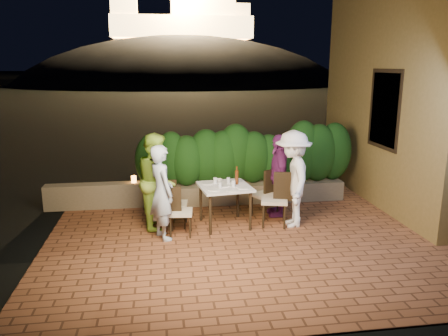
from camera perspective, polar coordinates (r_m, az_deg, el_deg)
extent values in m
plane|color=black|center=(7.27, 4.72, -9.98)|extent=(400.00, 400.00, 0.00)
cube|color=brown|center=(7.74, 3.88, -8.91)|extent=(7.00, 6.00, 0.15)
cube|color=olive|center=(9.94, 23.26, 10.27)|extent=(1.60, 5.00, 5.00)
cube|color=black|center=(9.15, 20.39, 7.19)|extent=(0.08, 1.00, 1.40)
cube|color=black|center=(9.14, 20.34, 7.19)|extent=(0.06, 1.15, 1.55)
cube|color=#736549|center=(9.35, 2.79, -3.13)|extent=(4.20, 0.55, 0.40)
cube|color=#736549|center=(9.26, -15.79, -3.49)|extent=(2.20, 0.30, 0.50)
ellipsoid|color=black|center=(66.94, -5.29, 7.47)|extent=(52.00, 40.00, 22.00)
cylinder|color=white|center=(7.53, -1.28, -2.81)|extent=(0.22, 0.22, 0.01)
cylinder|color=white|center=(7.92, -2.24, -2.01)|extent=(0.21, 0.21, 0.01)
cylinder|color=white|center=(7.64, 2.50, -2.58)|extent=(0.22, 0.22, 0.01)
cylinder|color=white|center=(8.02, 1.43, -1.80)|extent=(0.21, 0.21, 0.01)
cylinder|color=white|center=(7.77, 0.06, -2.30)|extent=(0.23, 0.23, 0.01)
cylinder|color=white|center=(7.48, 1.05, -2.93)|extent=(0.20, 0.20, 0.01)
cylinder|color=silver|center=(7.63, -0.54, -2.24)|extent=(0.06, 0.06, 0.11)
cylinder|color=silver|center=(7.90, -1.16, -1.66)|extent=(0.07, 0.07, 0.11)
cylinder|color=silver|center=(7.69, 1.23, -2.04)|extent=(0.07, 0.07, 0.12)
cylinder|color=silver|center=(7.92, 0.58, -1.63)|extent=(0.06, 0.06, 0.11)
imported|color=white|center=(8.07, -0.75, -1.60)|extent=(0.16, 0.16, 0.04)
imported|color=silver|center=(7.28, -8.14, -3.18)|extent=(0.59, 0.69, 1.60)
imported|color=#ACE146|center=(7.83, -8.78, -1.62)|extent=(0.70, 0.87, 1.70)
imported|color=white|center=(7.86, 8.96, -1.42)|extent=(0.77, 1.19, 1.74)
imported|color=#762772|center=(8.40, 7.11, -0.94)|extent=(0.47, 0.96, 1.58)
cylinder|color=orange|center=(9.10, -11.70, -1.44)|extent=(0.10, 0.10, 0.14)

